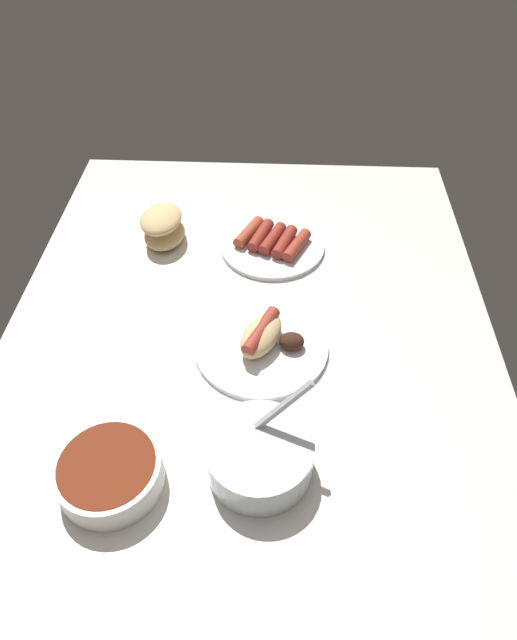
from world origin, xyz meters
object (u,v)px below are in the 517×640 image
bowl_chili (109,472)px  plate_sausages (272,243)px  plate_hotdog_assembled (262,341)px  bread_stack (163,227)px  bowl_coleslaw (259,455)px

bowl_chili → plate_sausages: bearing=-21.4°
plate_hotdog_assembled → bread_stack: size_ratio=2.00×
bowl_coleslaw → bread_stack: bowl_coleslaw is taller
plate_hotdog_assembled → bread_stack: bearing=36.9°
plate_hotdog_assembled → bread_stack: 37.54cm
plate_hotdog_assembled → bread_stack: bread_stack is taller
plate_sausages → bread_stack: bread_stack is taller
plate_hotdog_assembled → bowl_coleslaw: 23.72cm
bread_stack → plate_hotdog_assembled: bearing=-143.1°
plate_sausages → bowl_chili: bearing=158.6°
plate_hotdog_assembled → plate_sausages: bearing=-1.9°
plate_sausages → bowl_chili: size_ratio=1.45×
plate_sausages → bread_stack: 23.64cm
plate_sausages → bread_stack: (1.38, 23.47, 2.45)cm
plate_sausages → bowl_chili: 59.63cm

